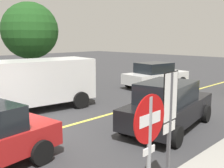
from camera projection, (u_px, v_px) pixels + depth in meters
name	position (u px, v px, depth m)	size (l,w,h in m)	color
ground_plane	(19.00, 140.00, 8.44)	(80.00, 80.00, 0.00)	#38383A
lane_marking_centre	(91.00, 119.00, 10.54)	(28.00, 0.16, 0.01)	#E0D14C
stop_sign	(149.00, 142.00, 4.09)	(0.76, 0.07, 2.34)	gray
speed_limit_sign	(170.00, 110.00, 5.27)	(0.54, 0.06, 2.52)	#4C4C51
white_van	(34.00, 81.00, 11.77)	(5.43, 2.85, 2.20)	white
car_black_far_lane	(168.00, 105.00, 9.37)	(4.56, 2.56, 1.68)	black
car_white_crossing	(156.00, 75.00, 17.21)	(4.57, 2.47, 1.59)	white
tree_left_verge	(30.00, 31.00, 14.86)	(3.11, 3.11, 5.09)	#513823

